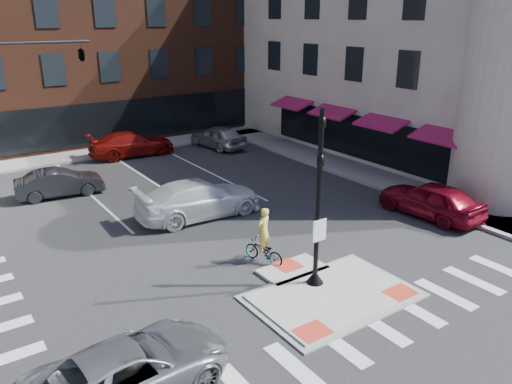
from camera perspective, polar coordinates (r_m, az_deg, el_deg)
ground at (r=17.25m, az=7.59°, el=-11.09°), size 120.00×120.00×0.00m
refuge_island at (r=17.07m, az=8.19°, el=-11.29°), size 5.40×4.65×0.13m
sidewalk_e at (r=30.82m, az=10.21°, el=2.89°), size 3.00×24.00×0.15m
sidewalk_n at (r=36.44m, az=-12.38°, el=5.31°), size 26.00×3.00×0.15m
building_n at (r=44.83m, az=-18.32°, el=17.40°), size 24.40×18.40×15.50m
building_e at (r=38.81m, az=21.27°, el=17.25°), size 21.90×23.90×17.70m
building_far_right at (r=67.68m, az=-18.85°, el=16.22°), size 12.00×12.00×12.00m
signal_pole at (r=16.46m, az=7.04°, el=-3.44°), size 0.60×0.60×5.98m
mast_arm_signal at (r=29.72m, az=-22.00°, el=13.28°), size 6.10×2.24×8.00m
silver_suv at (r=13.07m, az=-14.20°, el=-19.05°), size 5.29×2.78×1.42m
red_sedan at (r=24.12m, az=19.35°, el=-0.78°), size 2.22×4.93×1.65m
white_pickup at (r=22.89m, az=-6.53°, el=-0.76°), size 5.95×2.64×1.70m
bg_car_dark at (r=27.28m, az=-21.53°, el=0.99°), size 4.40×1.96×1.40m
bg_car_silver at (r=35.00m, az=-4.37°, el=6.34°), size 2.50×4.84×1.58m
bg_car_red at (r=33.81m, az=-14.00°, el=5.36°), size 5.64×2.61×1.60m
cyclist at (r=18.58m, az=0.86°, el=-6.01°), size 1.07×1.81×2.17m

